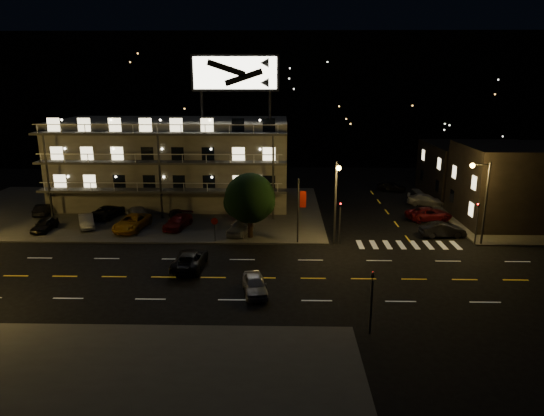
{
  "coord_description": "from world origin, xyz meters",
  "views": [
    {
      "loc": [
        3.46,
        -35.86,
        15.47
      ],
      "look_at": [
        2.54,
        8.0,
        3.64
      ],
      "focal_mm": 32.0,
      "sensor_mm": 36.0,
      "label": 1
    }
  ],
  "objects_px": {
    "lot_car_4": "(241,226)",
    "side_car_0": "(442,230)",
    "lot_car_2": "(132,222)",
    "road_car_west": "(190,259)",
    "tree": "(250,200)",
    "road_car_east": "(255,284)",
    "lot_car_7": "(138,213)"
  },
  "relations": [
    {
      "from": "lot_car_2",
      "to": "road_car_west",
      "type": "distance_m",
      "value": 12.77
    },
    {
      "from": "lot_car_4",
      "to": "road_car_west",
      "type": "xyz_separation_m",
      "value": [
        -3.56,
        -8.92,
        -0.16
      ]
    },
    {
      "from": "road_car_west",
      "to": "lot_car_2",
      "type": "bearing_deg",
      "value": -50.06
    },
    {
      "from": "lot_car_4",
      "to": "side_car_0",
      "type": "xyz_separation_m",
      "value": [
        20.26,
        -0.27,
        -0.17
      ]
    },
    {
      "from": "lot_car_7",
      "to": "road_car_west",
      "type": "bearing_deg",
      "value": 101.63
    },
    {
      "from": "lot_car_7",
      "to": "side_car_0",
      "type": "bearing_deg",
      "value": 151.38
    },
    {
      "from": "lot_car_7",
      "to": "road_car_west",
      "type": "xyz_separation_m",
      "value": [
        8.33,
        -13.49,
        -0.19
      ]
    },
    {
      "from": "lot_car_4",
      "to": "road_car_west",
      "type": "height_order",
      "value": "lot_car_4"
    },
    {
      "from": "lot_car_4",
      "to": "lot_car_2",
      "type": "bearing_deg",
      "value": -168.23
    },
    {
      "from": "lot_car_4",
      "to": "road_car_east",
      "type": "xyz_separation_m",
      "value": [
        2.17,
        -13.78,
        -0.21
      ]
    },
    {
      "from": "lot_car_4",
      "to": "side_car_0",
      "type": "relative_size",
      "value": 0.99
    },
    {
      "from": "lot_car_4",
      "to": "lot_car_7",
      "type": "bearing_deg",
      "value": 176.28
    },
    {
      "from": "lot_car_2",
      "to": "tree",
      "type": "bearing_deg",
      "value": -2.97
    },
    {
      "from": "lot_car_4",
      "to": "side_car_0",
      "type": "bearing_deg",
      "value": 16.54
    },
    {
      "from": "tree",
      "to": "lot_car_4",
      "type": "xyz_separation_m",
      "value": [
        -0.99,
        1.17,
        -3.09
      ]
    },
    {
      "from": "lot_car_7",
      "to": "road_car_east",
      "type": "distance_m",
      "value": 23.11
    },
    {
      "from": "tree",
      "to": "lot_car_4",
      "type": "distance_m",
      "value": 3.45
    },
    {
      "from": "lot_car_2",
      "to": "side_car_0",
      "type": "relative_size",
      "value": 1.23
    },
    {
      "from": "lot_car_2",
      "to": "road_car_west",
      "type": "xyz_separation_m",
      "value": [
        7.9,
        -10.03,
        -0.17
      ]
    },
    {
      "from": "tree",
      "to": "lot_car_2",
      "type": "relative_size",
      "value": 1.19
    },
    {
      "from": "road_car_east",
      "to": "road_car_west",
      "type": "bearing_deg",
      "value": 129.5
    },
    {
      "from": "lot_car_4",
      "to": "side_car_0",
      "type": "height_order",
      "value": "lot_car_4"
    },
    {
      "from": "lot_car_2",
      "to": "road_car_west",
      "type": "bearing_deg",
      "value": -44.37
    },
    {
      "from": "lot_car_4",
      "to": "lot_car_7",
      "type": "xyz_separation_m",
      "value": [
        -11.88,
        4.57,
        0.02
      ]
    },
    {
      "from": "tree",
      "to": "lot_car_2",
      "type": "xyz_separation_m",
      "value": [
        -12.45,
        2.28,
        -3.08
      ]
    },
    {
      "from": "side_car_0",
      "to": "road_car_east",
      "type": "height_order",
      "value": "side_car_0"
    },
    {
      "from": "lot_car_4",
      "to": "road_car_east",
      "type": "height_order",
      "value": "lot_car_4"
    },
    {
      "from": "lot_car_2",
      "to": "road_car_east",
      "type": "xyz_separation_m",
      "value": [
        13.62,
        -14.88,
        -0.22
      ]
    },
    {
      "from": "lot_car_2",
      "to": "side_car_0",
      "type": "xyz_separation_m",
      "value": [
        31.72,
        -1.38,
        -0.18
      ]
    },
    {
      "from": "lot_car_2",
      "to": "road_car_east",
      "type": "bearing_deg",
      "value": -40.13
    },
    {
      "from": "lot_car_2",
      "to": "road_car_east",
      "type": "relative_size",
      "value": 1.34
    },
    {
      "from": "lot_car_4",
      "to": "lot_car_7",
      "type": "height_order",
      "value": "lot_car_7"
    }
  ]
}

